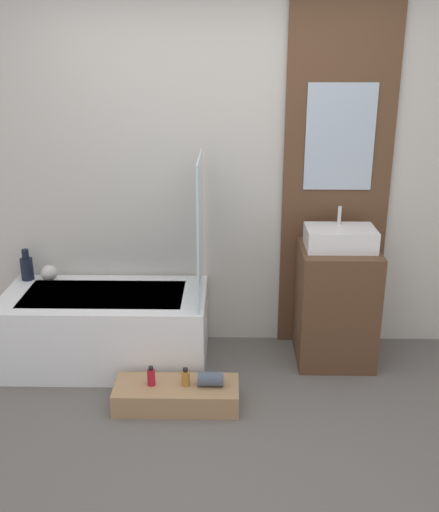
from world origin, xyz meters
The scene contains 13 objects.
ground_plane centered at (0.00, 0.00, 0.00)m, with size 12.00×12.00×0.00m, color #605B56.
wall_tiled_back centered at (0.00, 1.58, 1.30)m, with size 4.20×0.06×2.60m, color beige.
wall_wood_accent centered at (0.81, 1.53, 1.32)m, with size 0.75×0.04×2.60m.
bathtub centered at (-0.81, 1.17, 0.26)m, with size 1.41×0.71×0.52m.
glass_shower_screen centered at (-0.13, 1.15, 1.00)m, with size 0.01×0.62×0.96m, color silver.
wooden_step_bench centered at (-0.26, 0.62, 0.07)m, with size 0.78×0.31×0.15m, color #A87F56.
vanity_cabinet centered at (0.81, 1.25, 0.42)m, with size 0.53×0.52×0.84m, color brown.
sink centered at (0.81, 1.25, 0.91)m, with size 0.47×0.31×0.27m.
vase_tall_dark centered at (-1.42, 1.44, 0.62)m, with size 0.09×0.09×0.23m.
vase_round_light centered at (-1.25, 1.42, 0.58)m, with size 0.12×0.12×0.12m, color silver.
bottle_soap_primary centered at (-0.42, 0.62, 0.20)m, with size 0.05×0.05×0.13m.
bottle_soap_secondary centered at (-0.21, 0.62, 0.20)m, with size 0.05×0.05×0.12m.
towel_roll centered at (-0.05, 0.62, 0.19)m, with size 0.09×0.09×0.16m, color #4C5666.
Camera 1 is at (0.06, -2.63, 2.15)m, focal length 42.00 mm.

